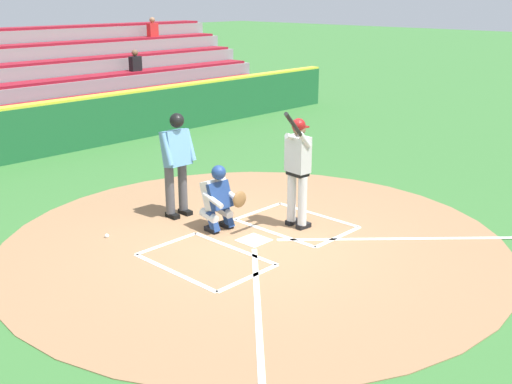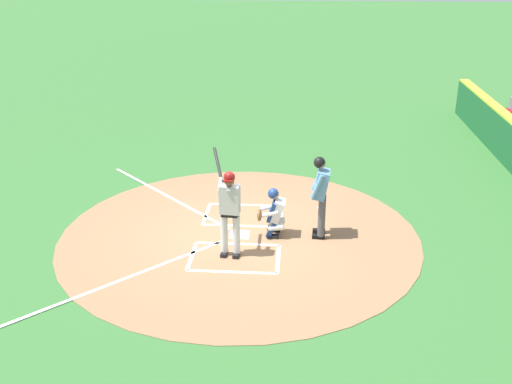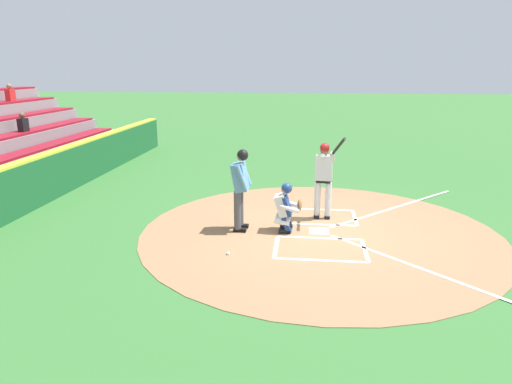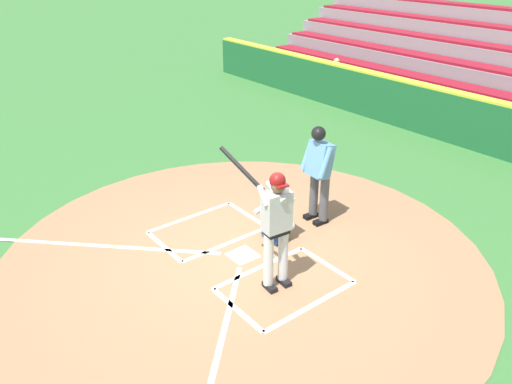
{
  "view_description": "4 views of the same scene",
  "coord_description": "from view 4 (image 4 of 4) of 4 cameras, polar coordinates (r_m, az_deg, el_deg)",
  "views": [
    {
      "loc": [
        6.62,
        6.35,
        3.78
      ],
      "look_at": [
        -0.07,
        -0.02,
        0.81
      ],
      "focal_mm": 43.29,
      "sensor_mm": 36.0,
      "label": 1
    },
    {
      "loc": [
        -11.86,
        -1.19,
        6.02
      ],
      "look_at": [
        -0.42,
        -0.4,
        1.24
      ],
      "focal_mm": 41.74,
      "sensor_mm": 36.0,
      "label": 2
    },
    {
      "loc": [
        9.84,
        -0.35,
        3.57
      ],
      "look_at": [
        0.32,
        -1.4,
        0.98
      ],
      "focal_mm": 32.11,
      "sensor_mm": 36.0,
      "label": 3
    },
    {
      "loc": [
        -5.65,
        4.2,
        4.69
      ],
      "look_at": [
        -0.08,
        -0.21,
        1.15
      ],
      "focal_mm": 35.44,
      "sensor_mm": 36.0,
      "label": 4
    }
  ],
  "objects": [
    {
      "name": "ground_plane",
      "position": [
        8.46,
        -1.49,
        -7.21
      ],
      "size": [
        120.0,
        120.0,
        0.0
      ],
      "primitive_type": "plane",
      "color": "#387033"
    },
    {
      "name": "dirt_circle",
      "position": [
        8.45,
        -1.49,
        -7.18
      ],
      "size": [
        8.0,
        8.0,
        0.01
      ],
      "primitive_type": "cylinder",
      "color": "#99704C",
      "rests_on": "ground"
    },
    {
      "name": "home_plate_and_chalk",
      "position": [
        8.05,
        -6.56,
        -9.23
      ],
      "size": [
        7.93,
        4.91,
        0.01
      ],
      "color": "white",
      "rests_on": "dirt_circle"
    },
    {
      "name": "batter",
      "position": [
        7.2,
        2.22,
        -3.45
      ],
      "size": [
        0.99,
        0.64,
        2.13
      ],
      "color": "silver",
      "rests_on": "ground"
    },
    {
      "name": "catcher",
      "position": [
        8.59,
        2.34,
        -2.07
      ],
      "size": [
        0.59,
        0.62,
        1.13
      ],
      "color": "black",
      "rests_on": "ground"
    },
    {
      "name": "plate_umpire",
      "position": [
        9.03,
        7.11,
        2.68
      ],
      "size": [
        0.6,
        0.43,
        1.86
      ],
      "color": "#4C4C51",
      "rests_on": "ground"
    },
    {
      "name": "baseball",
      "position": [
        10.48,
        1.32,
        0.09
      ],
      "size": [
        0.07,
        0.07,
        0.07
      ],
      "primitive_type": "sphere",
      "color": "white",
      "rests_on": "ground"
    },
    {
      "name": "backstop_wall",
      "position": [
        13.6,
        24.79,
        6.74
      ],
      "size": [
        22.0,
        0.36,
        1.31
      ],
      "color": "#1E6033",
      "rests_on": "ground"
    }
  ]
}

